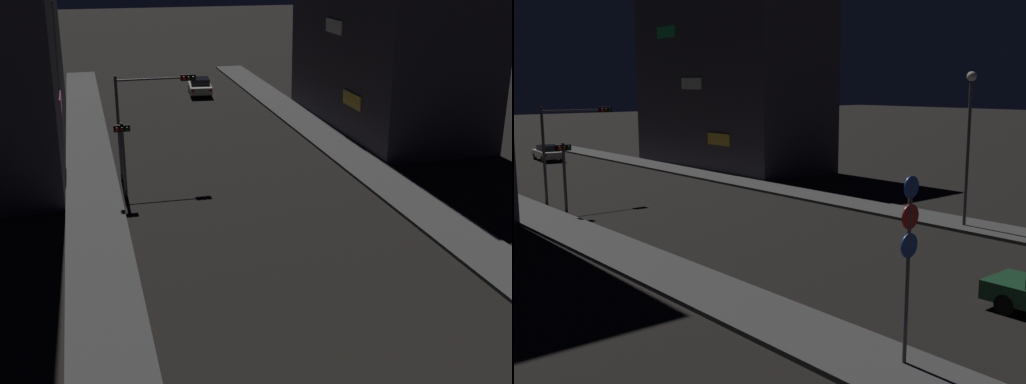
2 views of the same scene
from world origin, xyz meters
The scene contains 6 objects.
sidewalk_left centered at (-7.62, 33.54, 0.08)m, with size 2.72×71.08×0.16m, color #4C4C4C.
sidewalk_right centered at (7.62, 33.54, 0.08)m, with size 2.72×71.08×0.16m, color #4C4C4C.
building_facade_right centered at (12.73, 42.16, 7.55)m, with size 7.58×18.29×15.09m.
far_car centered at (2.17, 55.94, 0.73)m, with size 2.23×4.61×1.42m.
traffic_light_overhead centered at (-4.44, 34.43, 4.04)m, with size 4.28×0.41×5.62m.
traffic_light_left_kerb centered at (-6.01, 31.59, 2.71)m, with size 0.80×0.42×3.79m.
Camera 1 is at (-7.82, -1.11, 11.76)m, focal length 47.41 mm.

